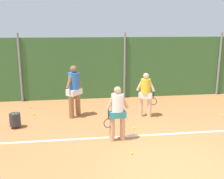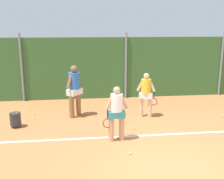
{
  "view_description": "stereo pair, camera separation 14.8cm",
  "coord_description": "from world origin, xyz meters",
  "px_view_note": "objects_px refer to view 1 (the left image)",
  "views": [
    {
      "loc": [
        -2.26,
        -5.59,
        3.3
      ],
      "look_at": [
        -1.05,
        3.12,
        1.21
      ],
      "focal_mm": 42.71,
      "sensor_mm": 36.0,
      "label": 1
    },
    {
      "loc": [
        -2.11,
        -5.61,
        3.3
      ],
      "look_at": [
        -1.05,
        3.12,
        1.21
      ],
      "focal_mm": 42.71,
      "sensor_mm": 36.0,
      "label": 2
    }
  ],
  "objects_px": {
    "tennis_ball_10": "(221,115)",
    "tennis_ball_4": "(124,113)",
    "player_foreground_near": "(117,111)",
    "tennis_ball_1": "(134,128)",
    "player_backcourt_far": "(74,88)",
    "tennis_ball_11": "(30,107)",
    "tennis_ball_9": "(140,109)",
    "player_midcourt": "(146,93)",
    "tennis_ball_3": "(224,100)",
    "tennis_ball_0": "(132,153)",
    "tennis_ball_7": "(34,114)",
    "ball_hopper": "(15,119)",
    "tennis_ball_2": "(102,100)"
  },
  "relations": [
    {
      "from": "player_midcourt",
      "to": "tennis_ball_11",
      "type": "distance_m",
      "value": 4.86
    },
    {
      "from": "ball_hopper",
      "to": "tennis_ball_7",
      "type": "xyz_separation_m",
      "value": [
        0.4,
        1.28,
        -0.26
      ]
    },
    {
      "from": "tennis_ball_1",
      "to": "tennis_ball_2",
      "type": "relative_size",
      "value": 1.0
    },
    {
      "from": "player_midcourt",
      "to": "tennis_ball_7",
      "type": "xyz_separation_m",
      "value": [
        -4.18,
        0.76,
        -0.89
      ]
    },
    {
      "from": "tennis_ball_0",
      "to": "tennis_ball_1",
      "type": "xyz_separation_m",
      "value": [
        0.44,
        1.73,
        0.0
      ]
    },
    {
      "from": "tennis_ball_11",
      "to": "tennis_ball_3",
      "type": "bearing_deg",
      "value": -1.14
    },
    {
      "from": "tennis_ball_11",
      "to": "tennis_ball_0",
      "type": "bearing_deg",
      "value": -54.4
    },
    {
      "from": "tennis_ball_2",
      "to": "tennis_ball_9",
      "type": "relative_size",
      "value": 1.0
    },
    {
      "from": "tennis_ball_4",
      "to": "tennis_ball_10",
      "type": "xyz_separation_m",
      "value": [
        3.59,
        -0.75,
        0.0
      ]
    },
    {
      "from": "tennis_ball_3",
      "to": "tennis_ball_9",
      "type": "height_order",
      "value": "same"
    },
    {
      "from": "player_midcourt",
      "to": "tennis_ball_3",
      "type": "distance_m",
      "value": 4.46
    },
    {
      "from": "player_backcourt_far",
      "to": "tennis_ball_1",
      "type": "distance_m",
      "value": 2.68
    },
    {
      "from": "tennis_ball_0",
      "to": "tennis_ball_10",
      "type": "distance_m",
      "value": 4.74
    },
    {
      "from": "player_backcourt_far",
      "to": "tennis_ball_9",
      "type": "height_order",
      "value": "player_backcourt_far"
    },
    {
      "from": "player_backcourt_far",
      "to": "tennis_ball_9",
      "type": "bearing_deg",
      "value": -39.0
    },
    {
      "from": "tennis_ball_0",
      "to": "tennis_ball_1",
      "type": "relative_size",
      "value": 1.0
    },
    {
      "from": "ball_hopper",
      "to": "player_foreground_near",
      "type": "bearing_deg",
      "value": -24.44
    },
    {
      "from": "tennis_ball_0",
      "to": "tennis_ball_7",
      "type": "relative_size",
      "value": 1.0
    },
    {
      "from": "tennis_ball_10",
      "to": "tennis_ball_11",
      "type": "distance_m",
      "value": 7.62
    },
    {
      "from": "player_midcourt",
      "to": "tennis_ball_7",
      "type": "height_order",
      "value": "player_midcourt"
    },
    {
      "from": "tennis_ball_10",
      "to": "tennis_ball_4",
      "type": "bearing_deg",
      "value": 168.14
    },
    {
      "from": "tennis_ball_7",
      "to": "tennis_ball_10",
      "type": "xyz_separation_m",
      "value": [
        7.05,
        -1.12,
        0.0
      ]
    },
    {
      "from": "player_foreground_near",
      "to": "tennis_ball_1",
      "type": "height_order",
      "value": "player_foreground_near"
    },
    {
      "from": "ball_hopper",
      "to": "tennis_ball_11",
      "type": "height_order",
      "value": "ball_hopper"
    },
    {
      "from": "tennis_ball_2",
      "to": "tennis_ball_1",
      "type": "bearing_deg",
      "value": -78.62
    },
    {
      "from": "tennis_ball_0",
      "to": "tennis_ball_11",
      "type": "height_order",
      "value": "same"
    },
    {
      "from": "tennis_ball_0",
      "to": "tennis_ball_9",
      "type": "relative_size",
      "value": 1.0
    },
    {
      "from": "player_midcourt",
      "to": "tennis_ball_3",
      "type": "xyz_separation_m",
      "value": [
        4.08,
        1.56,
        -0.89
      ]
    },
    {
      "from": "player_backcourt_far",
      "to": "tennis_ball_1",
      "type": "bearing_deg",
      "value": -88.78
    },
    {
      "from": "tennis_ball_3",
      "to": "tennis_ball_7",
      "type": "height_order",
      "value": "same"
    },
    {
      "from": "tennis_ball_1",
      "to": "tennis_ball_3",
      "type": "bearing_deg",
      "value": 29.95
    },
    {
      "from": "tennis_ball_0",
      "to": "tennis_ball_11",
      "type": "relative_size",
      "value": 1.0
    },
    {
      "from": "player_midcourt",
      "to": "player_backcourt_far",
      "type": "bearing_deg",
      "value": -167.5
    },
    {
      "from": "player_foreground_near",
      "to": "player_backcourt_far",
      "type": "height_order",
      "value": "player_backcourt_far"
    },
    {
      "from": "tennis_ball_4",
      "to": "tennis_ball_3",
      "type": "bearing_deg",
      "value": 13.76
    },
    {
      "from": "ball_hopper",
      "to": "tennis_ball_11",
      "type": "bearing_deg",
      "value": 86.93
    },
    {
      "from": "ball_hopper",
      "to": "tennis_ball_9",
      "type": "distance_m",
      "value": 4.82
    },
    {
      "from": "ball_hopper",
      "to": "tennis_ball_11",
      "type": "distance_m",
      "value": 2.27
    },
    {
      "from": "player_foreground_near",
      "to": "tennis_ball_10",
      "type": "height_order",
      "value": "player_foreground_near"
    },
    {
      "from": "tennis_ball_2",
      "to": "player_backcourt_far",
      "type": "bearing_deg",
      "value": -121.89
    },
    {
      "from": "player_foreground_near",
      "to": "tennis_ball_0",
      "type": "bearing_deg",
      "value": 97.96
    },
    {
      "from": "tennis_ball_3",
      "to": "tennis_ball_9",
      "type": "distance_m",
      "value": 4.11
    },
    {
      "from": "player_foreground_near",
      "to": "ball_hopper",
      "type": "xyz_separation_m",
      "value": [
        -3.2,
        1.46,
        -0.63
      ]
    },
    {
      "from": "tennis_ball_0",
      "to": "tennis_ball_3",
      "type": "height_order",
      "value": "same"
    },
    {
      "from": "player_midcourt",
      "to": "player_backcourt_far",
      "type": "distance_m",
      "value": 2.64
    },
    {
      "from": "tennis_ball_9",
      "to": "tennis_ball_10",
      "type": "relative_size",
      "value": 1.0
    },
    {
      "from": "tennis_ball_0",
      "to": "tennis_ball_4",
      "type": "distance_m",
      "value": 3.33
    },
    {
      "from": "ball_hopper",
      "to": "tennis_ball_10",
      "type": "bearing_deg",
      "value": 1.19
    },
    {
      "from": "tennis_ball_0",
      "to": "tennis_ball_2",
      "type": "relative_size",
      "value": 1.0
    },
    {
      "from": "tennis_ball_1",
      "to": "tennis_ball_2",
      "type": "bearing_deg",
      "value": 101.38
    }
  ]
}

